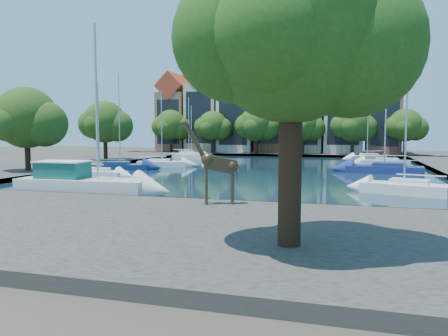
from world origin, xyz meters
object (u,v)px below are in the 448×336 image
object	(u,v)px
plane_tree	(295,35)
sailboat_right_a	(404,186)
motorsailer	(80,181)
giraffe_statue	(216,164)
sailboat_left_a	(100,172)

from	to	relation	value
plane_tree	sailboat_right_a	world-z (taller)	plane_tree
plane_tree	motorsailer	bearing A→B (deg)	145.38
plane_tree	giraffe_statue	world-z (taller)	plane_tree
giraffe_statue	sailboat_left_a	bearing A→B (deg)	139.61
sailboat_left_a	sailboat_right_a	size ratio (longest dim) A/B	0.79
plane_tree	motorsailer	distance (m)	20.48
sailboat_right_a	sailboat_left_a	bearing A→B (deg)	173.01
motorsailer	sailboat_left_a	bearing A→B (deg)	114.60
motorsailer	sailboat_right_a	bearing A→B (deg)	15.95
giraffe_statue	motorsailer	bearing A→B (deg)	161.80
sailboat_right_a	plane_tree	bearing A→B (deg)	-107.92
sailboat_left_a	sailboat_right_a	xyz separation A→B (m)	(25.72, -3.15, 0.07)
giraffe_statue	motorsailer	xyz separation A→B (m)	(-10.86, 3.57, -1.72)
sailboat_left_a	motorsailer	bearing A→B (deg)	-65.40
giraffe_statue	sailboat_right_a	distance (m)	14.52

